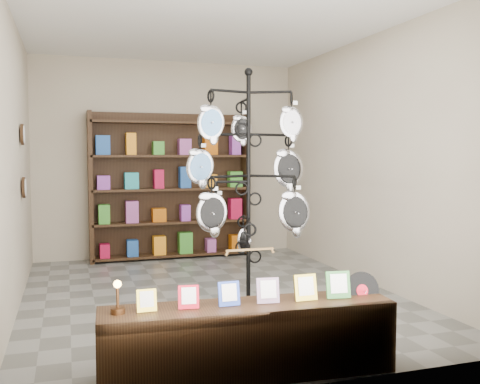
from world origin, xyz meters
The scene contains 6 objects.
ground centered at (0.00, 0.00, 0.00)m, with size 5.00×5.00×0.00m, color slate.
room_envelope centered at (0.00, 0.00, 1.85)m, with size 5.00×5.00×5.00m.
display_tree centered at (0.11, -1.00, 1.37)m, with size 1.21×1.10×2.37m.
front_shelf centered at (-0.29, -2.20, 0.26)m, with size 2.12×0.57×0.74m.
back_shelving centered at (0.00, 2.30, 1.03)m, with size 2.42×0.36×2.20m.
wall_clocks centered at (-1.97, 0.80, 1.50)m, with size 0.03×0.24×0.84m.
Camera 1 is at (-1.50, -5.72, 1.58)m, focal length 40.00 mm.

